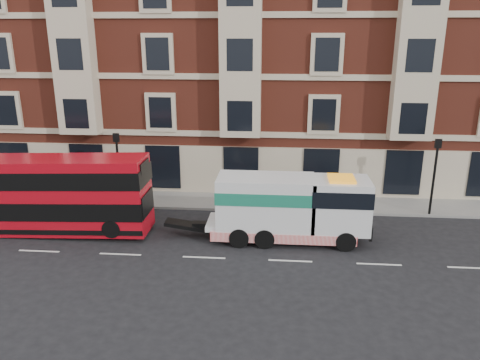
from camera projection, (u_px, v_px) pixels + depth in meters
name	position (u px, v px, depth m)	size (l,w,h in m)	color
ground	(204.00, 258.00, 21.77)	(120.00, 120.00, 0.00)	black
sidewalk	(223.00, 201.00, 28.88)	(90.00, 3.00, 0.15)	slate
victorian_terrace	(241.00, 32.00, 32.97)	(45.00, 12.00, 20.40)	maroon
lamp_post_west	(118.00, 164.00, 27.34)	(0.35, 0.15, 4.35)	black
lamp_post_east	(435.00, 171.00, 25.90)	(0.35, 0.15, 4.35)	black
double_decker_bus	(52.00, 194.00, 23.96)	(9.91, 2.27, 4.01)	#B20916
tow_truck	(288.00, 207.00, 23.11)	(7.93, 2.34, 3.31)	silver
pedestrian	(47.00, 180.00, 29.64)	(0.68, 0.44, 1.86)	#1C2B39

